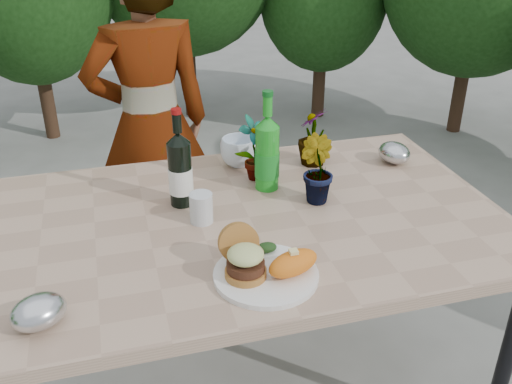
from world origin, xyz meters
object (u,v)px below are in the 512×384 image
object	(u,v)px
dinner_plate	(266,275)
wine_bottle	(180,170)
patio_table	(249,233)
person	(151,125)

from	to	relation	value
dinner_plate	wine_bottle	world-z (taller)	wine_bottle
patio_table	wine_bottle	distance (m)	0.30
person	patio_table	bearing A→B (deg)	96.38
patio_table	wine_bottle	xyz separation A→B (m)	(-0.19, 0.14, 0.18)
patio_table	person	distance (m)	0.90
wine_bottle	person	distance (m)	0.74
dinner_plate	wine_bottle	xyz separation A→B (m)	(-0.15, 0.46, 0.11)
patio_table	wine_bottle	size ratio (longest dim) A/B	4.91
dinner_plate	person	size ratio (longest dim) A/B	0.19
dinner_plate	wine_bottle	bearing A→B (deg)	108.08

